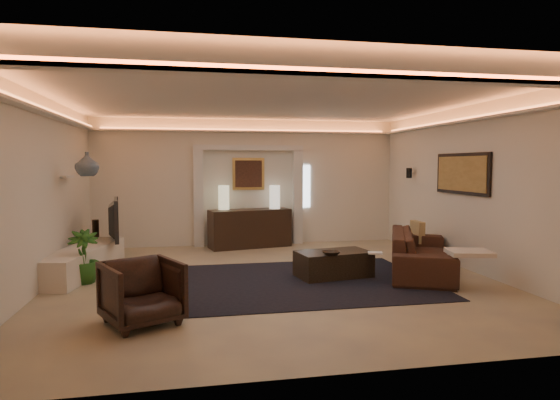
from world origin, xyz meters
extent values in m
plane|color=tan|center=(0.00, 0.00, 0.00)|extent=(7.00, 7.00, 0.00)
plane|color=white|center=(0.00, 0.00, 2.90)|extent=(7.00, 7.00, 0.00)
plane|color=silver|center=(0.00, 3.50, 1.45)|extent=(7.00, 0.00, 7.00)
plane|color=silver|center=(0.00, -3.50, 1.45)|extent=(7.00, 0.00, 7.00)
plane|color=silver|center=(-3.50, 0.00, 1.45)|extent=(0.00, 7.00, 7.00)
plane|color=silver|center=(3.50, 0.00, 1.45)|extent=(0.00, 7.00, 7.00)
cube|color=silver|center=(0.00, 0.00, 2.62)|extent=(7.00, 7.00, 0.04)
cube|color=white|center=(1.35, 3.48, 1.35)|extent=(0.25, 0.03, 1.00)
cube|color=black|center=(0.40, -0.20, 0.01)|extent=(4.00, 3.00, 0.01)
cube|color=silver|center=(-1.15, 3.40, 1.10)|extent=(0.22, 0.20, 2.20)
cube|color=silver|center=(1.15, 3.40, 1.10)|extent=(0.22, 0.20, 2.20)
cube|color=silver|center=(0.00, 3.40, 2.25)|extent=(2.52, 0.20, 0.12)
cube|color=tan|center=(0.00, 3.47, 1.65)|extent=(0.74, 0.04, 0.74)
cube|color=#4C2D1E|center=(0.00, 3.44, 1.65)|extent=(0.62, 0.02, 0.62)
cube|color=black|center=(3.47, 0.30, 1.70)|extent=(0.04, 1.64, 0.74)
cube|color=tan|center=(3.44, 0.30, 1.70)|extent=(0.02, 1.50, 0.62)
cylinder|color=black|center=(3.38, 2.20, 1.68)|extent=(0.12, 0.12, 0.22)
cube|color=silver|center=(-3.44, 1.40, 1.65)|extent=(0.10, 0.55, 0.04)
cube|color=black|center=(-0.02, 3.10, 0.40)|extent=(1.90, 0.94, 0.91)
cylinder|color=beige|center=(-0.59, 3.22, 1.09)|extent=(0.26, 0.26, 0.54)
cylinder|color=silver|center=(0.58, 3.24, 1.09)|extent=(0.27, 0.27, 0.53)
cube|color=beige|center=(-3.15, 0.98, 0.22)|extent=(1.08, 2.51, 0.46)
imported|color=black|center=(-2.85, 1.87, 0.83)|extent=(1.35, 0.37, 0.77)
cylinder|color=black|center=(-3.15, 2.20, 0.64)|extent=(0.16, 0.16, 0.34)
imported|color=slate|center=(-3.01, 0.92, 1.87)|extent=(0.46, 0.46, 0.40)
imported|color=#25581A|center=(-3.00, 0.36, 0.42)|extent=(0.56, 0.56, 0.84)
imported|color=#502E23|center=(2.56, 0.03, 0.36)|extent=(2.63, 1.88, 0.72)
cube|color=white|center=(2.76, -1.09, 0.55)|extent=(0.71, 0.63, 0.07)
cube|color=tan|center=(3.03, 1.07, 0.55)|extent=(0.14, 0.42, 0.42)
cube|color=black|center=(0.99, 0.02, 0.20)|extent=(1.29, 0.85, 0.45)
imported|color=black|center=(0.85, -0.31, 0.44)|extent=(0.30, 0.30, 0.07)
cube|color=white|center=(1.59, -0.31, 0.42)|extent=(0.26, 0.22, 0.03)
imported|color=black|center=(-1.89, -1.80, 0.37)|extent=(1.09, 1.10, 0.75)
camera|label=1|loc=(-1.31, -7.37, 1.86)|focal=30.13mm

